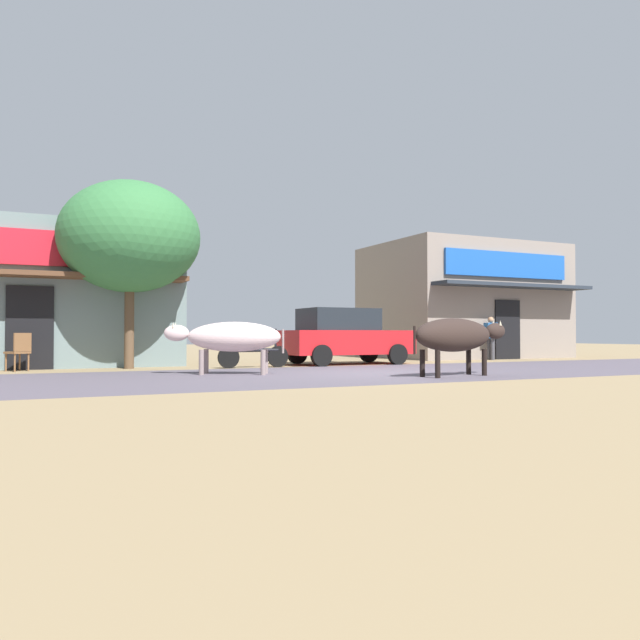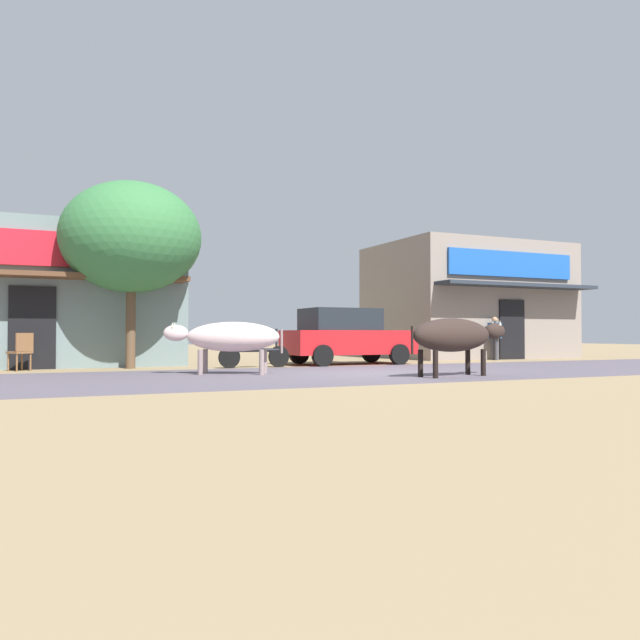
{
  "view_description": "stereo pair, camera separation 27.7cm",
  "coord_description": "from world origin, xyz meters",
  "px_view_note": "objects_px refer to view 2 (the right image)",
  "views": [
    {
      "loc": [
        -7.3,
        -12.54,
        0.9
      ],
      "look_at": [
        -0.62,
        1.58,
        1.24
      ],
      "focal_mm": 35.3,
      "sensor_mm": 36.0,
      "label": 1
    },
    {
      "loc": [
        -7.05,
        -12.66,
        0.9
      ],
      "look_at": [
        -0.62,
        1.58,
        1.24
      ],
      "focal_mm": 35.3,
      "sensor_mm": 36.0,
      "label": 2
    }
  ],
  "objects_px": {
    "pedestrian_by_shop": "(495,335)",
    "cow_far_dark": "(455,336)",
    "roadside_tree": "(131,238)",
    "cafe_chair_near_tree": "(21,350)",
    "cow_near_brown": "(230,337)",
    "parked_motorcycle": "(256,350)",
    "parked_hatchback_car": "(346,336)"
  },
  "relations": [
    {
      "from": "pedestrian_by_shop",
      "to": "cow_far_dark",
      "type": "bearing_deg",
      "value": -135.17
    },
    {
      "from": "parked_motorcycle",
      "to": "pedestrian_by_shop",
      "type": "height_order",
      "value": "pedestrian_by_shop"
    },
    {
      "from": "cow_near_brown",
      "to": "cow_far_dark",
      "type": "distance_m",
      "value": 4.9
    },
    {
      "from": "parked_motorcycle",
      "to": "cow_near_brown",
      "type": "height_order",
      "value": "cow_near_brown"
    },
    {
      "from": "roadside_tree",
      "to": "parked_motorcycle",
      "type": "height_order",
      "value": "roadside_tree"
    },
    {
      "from": "cow_near_brown",
      "to": "roadside_tree",
      "type": "bearing_deg",
      "value": 117.5
    },
    {
      "from": "parked_motorcycle",
      "to": "cow_near_brown",
      "type": "distance_m",
      "value": 2.74
    },
    {
      "from": "cow_near_brown",
      "to": "cafe_chair_near_tree",
      "type": "relative_size",
      "value": 2.78
    },
    {
      "from": "cow_far_dark",
      "to": "parked_hatchback_car",
      "type": "bearing_deg",
      "value": 87.46
    },
    {
      "from": "parked_hatchback_car",
      "to": "cow_near_brown",
      "type": "distance_m",
      "value": 5.32
    },
    {
      "from": "roadside_tree",
      "to": "parked_motorcycle",
      "type": "relative_size",
      "value": 2.49
    },
    {
      "from": "cafe_chair_near_tree",
      "to": "cow_near_brown",
      "type": "bearing_deg",
      "value": -36.87
    },
    {
      "from": "roadside_tree",
      "to": "cow_far_dark",
      "type": "distance_m",
      "value": 8.69
    },
    {
      "from": "parked_hatchback_car",
      "to": "cafe_chair_near_tree",
      "type": "height_order",
      "value": "parked_hatchback_car"
    },
    {
      "from": "cow_far_dark",
      "to": "pedestrian_by_shop",
      "type": "height_order",
      "value": "pedestrian_by_shop"
    },
    {
      "from": "parked_motorcycle",
      "to": "pedestrian_by_shop",
      "type": "xyz_separation_m",
      "value": [
        9.03,
        1.26,
        0.4
      ]
    },
    {
      "from": "pedestrian_by_shop",
      "to": "cafe_chair_near_tree",
      "type": "bearing_deg",
      "value": -178.42
    },
    {
      "from": "parked_hatchback_car",
      "to": "cafe_chair_near_tree",
      "type": "relative_size",
      "value": 4.14
    },
    {
      "from": "parked_hatchback_car",
      "to": "cow_far_dark",
      "type": "bearing_deg",
      "value": -92.54
    },
    {
      "from": "parked_hatchback_car",
      "to": "pedestrian_by_shop",
      "type": "height_order",
      "value": "parked_hatchback_car"
    },
    {
      "from": "cow_near_brown",
      "to": "cafe_chair_near_tree",
      "type": "distance_m",
      "value": 5.33
    },
    {
      "from": "pedestrian_by_shop",
      "to": "cow_near_brown",
      "type": "bearing_deg",
      "value": -160.91
    },
    {
      "from": "cow_far_dark",
      "to": "pedestrian_by_shop",
      "type": "xyz_separation_m",
      "value": [
        6.26,
        6.22,
        -0.0
      ]
    },
    {
      "from": "parked_hatchback_car",
      "to": "parked_motorcycle",
      "type": "xyz_separation_m",
      "value": [
        -3.02,
        -0.66,
        -0.38
      ]
    },
    {
      "from": "cafe_chair_near_tree",
      "to": "parked_motorcycle",
      "type": "bearing_deg",
      "value": -8.66
    },
    {
      "from": "parked_motorcycle",
      "to": "cafe_chair_near_tree",
      "type": "bearing_deg",
      "value": 171.34
    },
    {
      "from": "roadside_tree",
      "to": "cafe_chair_near_tree",
      "type": "bearing_deg",
      "value": -178.04
    },
    {
      "from": "parked_motorcycle",
      "to": "cow_far_dark",
      "type": "xyz_separation_m",
      "value": [
        2.77,
        -4.96,
        0.4
      ]
    },
    {
      "from": "cafe_chair_near_tree",
      "to": "roadside_tree",
      "type": "bearing_deg",
      "value": 1.96
    },
    {
      "from": "roadside_tree",
      "to": "parked_motorcycle",
      "type": "distance_m",
      "value": 4.36
    },
    {
      "from": "cow_far_dark",
      "to": "cafe_chair_near_tree",
      "type": "bearing_deg",
      "value": 145.29
    },
    {
      "from": "parked_motorcycle",
      "to": "pedestrian_by_shop",
      "type": "relative_size",
      "value": 1.31
    }
  ]
}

